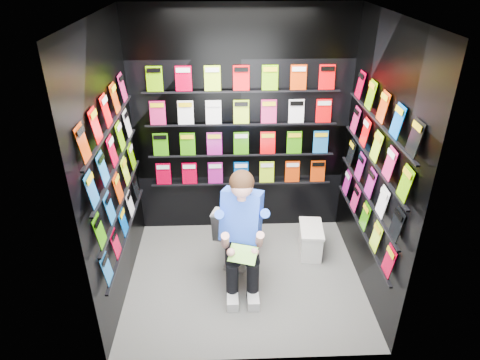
{
  "coord_description": "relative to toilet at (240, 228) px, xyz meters",
  "views": [
    {
      "loc": [
        -0.19,
        -3.44,
        3.05
      ],
      "look_at": [
        -0.05,
        0.15,
        1.1
      ],
      "focal_mm": 32.0,
      "sensor_mm": 36.0,
      "label": 1
    }
  ],
  "objects": [
    {
      "name": "wall_back",
      "position": [
        0.04,
        0.6,
        0.93
      ],
      "size": [
        2.4,
        0.04,
        2.6
      ],
      "primitive_type": "cube",
      "color": "black",
      "rests_on": "floor"
    },
    {
      "name": "longbox",
      "position": [
        0.79,
        0.01,
        -0.21
      ],
      "size": [
        0.26,
        0.43,
        0.31
      ],
      "primitive_type": "cube",
      "rotation": [
        0.0,
        0.0,
        -0.1
      ],
      "color": "silver",
      "rests_on": "floor"
    },
    {
      "name": "wall_front",
      "position": [
        0.04,
        -1.4,
        0.93
      ],
      "size": [
        2.4,
        0.04,
        2.6
      ],
      "primitive_type": "cube",
      "color": "black",
      "rests_on": "floor"
    },
    {
      "name": "comics_back",
      "position": [
        0.04,
        0.57,
        0.94
      ],
      "size": [
        2.1,
        0.06,
        1.37
      ],
      "primitive_type": null,
      "color": "red",
      "rests_on": "wall_back"
    },
    {
      "name": "longbox_lid",
      "position": [
        0.79,
        0.01,
        -0.04
      ],
      "size": [
        0.29,
        0.45,
        0.03
      ],
      "primitive_type": "cube",
      "rotation": [
        0.0,
        0.0,
        -0.1
      ],
      "color": "silver",
      "rests_on": "longbox"
    },
    {
      "name": "floor",
      "position": [
        0.04,
        -0.4,
        -0.37
      ],
      "size": [
        2.4,
        2.4,
        0.0
      ],
      "primitive_type": "plane",
      "color": "slate",
      "rests_on": "ground"
    },
    {
      "name": "wall_right",
      "position": [
        1.24,
        -0.4,
        0.93
      ],
      "size": [
        0.04,
        2.0,
        2.6
      ],
      "primitive_type": "cube",
      "color": "black",
      "rests_on": "floor"
    },
    {
      "name": "wall_left",
      "position": [
        -1.16,
        -0.4,
        0.93
      ],
      "size": [
        0.04,
        2.0,
        2.6
      ],
      "primitive_type": "cube",
      "color": "black",
      "rests_on": "floor"
    },
    {
      "name": "comics_left",
      "position": [
        -1.13,
        -0.4,
        0.94
      ],
      "size": [
        0.06,
        1.7,
        1.37
      ],
      "primitive_type": null,
      "color": "red",
      "rests_on": "wall_left"
    },
    {
      "name": "comics_right",
      "position": [
        1.21,
        -0.4,
        0.94
      ],
      "size": [
        0.06,
        1.7,
        1.37
      ],
      "primitive_type": null,
      "color": "red",
      "rests_on": "wall_right"
    },
    {
      "name": "reader",
      "position": [
        0.0,
        -0.38,
        0.4
      ],
      "size": [
        0.73,
        0.88,
        1.4
      ],
      "primitive_type": null,
      "rotation": [
        0.0,
        0.0,
        -0.31
      ],
      "color": "blue",
      "rests_on": "toilet"
    },
    {
      "name": "toilet",
      "position": [
        0.0,
        0.0,
        0.0
      ],
      "size": [
        0.63,
        0.84,
        0.73
      ],
      "primitive_type": "imported",
      "rotation": [
        0.0,
        0.0,
        2.83
      ],
      "color": "silver",
      "rests_on": "floor"
    },
    {
      "name": "ceiling",
      "position": [
        0.04,
        -0.4,
        2.23
      ],
      "size": [
        2.4,
        2.4,
        0.0
      ],
      "primitive_type": "plane",
      "color": "white",
      "rests_on": "floor"
    },
    {
      "name": "held_comic",
      "position": [
        -0.0,
        -0.73,
        0.21
      ],
      "size": [
        0.29,
        0.22,
        0.11
      ],
      "primitive_type": "cube",
      "rotation": [
        -0.96,
        0.0,
        -0.31
      ],
      "color": "#28A75A",
      "rests_on": "reader"
    }
  ]
}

